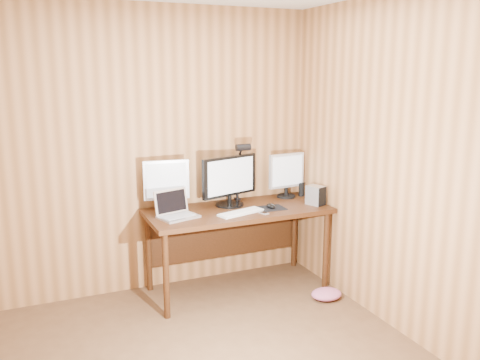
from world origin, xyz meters
TOP-DOWN VIEW (x-y plane):
  - room_shell at (0.00, 0.00)m, footprint 4.00×4.00m
  - desk at (0.93, 1.70)m, footprint 1.60×0.70m
  - monitor_center at (0.91, 1.76)m, footprint 0.57×0.25m
  - monitor_left at (0.35, 1.83)m, footprint 0.39×0.19m
  - monitor_right at (1.52, 1.83)m, footprint 0.38×0.18m
  - laptop at (0.36, 1.61)m, footprint 0.37×0.32m
  - keyboard at (0.90, 1.48)m, footprint 0.44×0.24m
  - mousepad at (1.21, 1.53)m, footprint 0.25×0.20m
  - mouse at (1.21, 1.53)m, footprint 0.09×0.12m
  - hard_drive at (1.63, 1.48)m, footprint 0.15×0.18m
  - phone at (1.07, 1.40)m, footprint 0.07×0.10m
  - speaker at (1.68, 1.82)m, footprint 0.05×0.05m
  - desk_lamp at (1.05, 1.85)m, footprint 0.13×0.19m
  - fabric_pile at (1.55, 1.12)m, footprint 0.33×0.30m

SIDE VIEW (x-z plane):
  - fabric_pile at x=1.55m, z-range 0.00..0.09m
  - desk at x=0.93m, z-range 0.25..1.00m
  - mousepad at x=1.21m, z-range 0.75..0.75m
  - phone at x=1.07m, z-range 0.75..0.76m
  - keyboard at x=0.90m, z-range 0.75..0.77m
  - mouse at x=1.21m, z-range 0.75..0.79m
  - laptop at x=0.36m, z-range 0.69..0.92m
  - speaker at x=1.68m, z-range 0.75..0.88m
  - hard_drive at x=1.63m, z-range 0.75..0.92m
  - monitor_right at x=1.52m, z-range 0.77..1.19m
  - monitor_center at x=0.91m, z-range 0.76..1.21m
  - monitor_left at x=0.35m, z-range 0.77..1.21m
  - desk_lamp at x=1.05m, z-range 0.82..1.41m
  - room_shell at x=0.00m, z-range -0.75..3.25m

